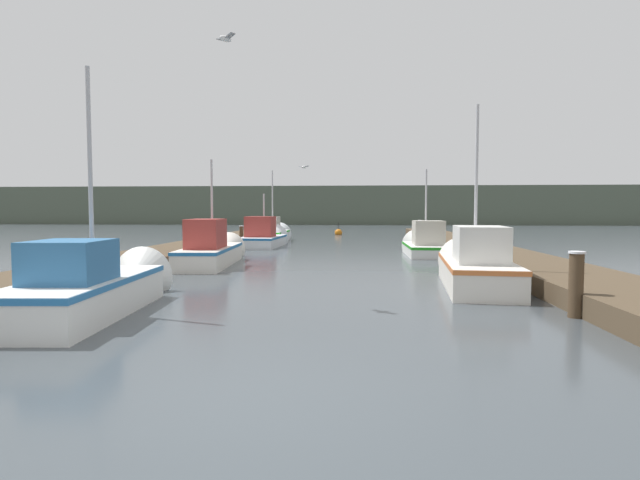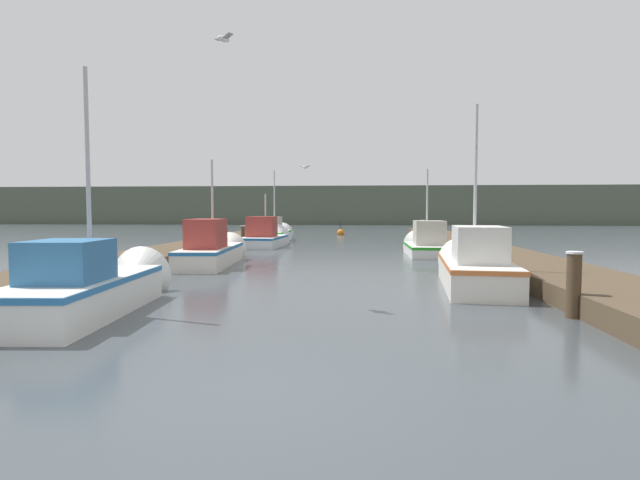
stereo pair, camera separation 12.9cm
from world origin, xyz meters
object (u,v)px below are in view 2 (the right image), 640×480
at_px(mooring_piling_3, 458,244).
at_px(channel_buoy, 341,233).
at_px(fishing_boat_0, 95,286).
at_px(fishing_boat_5, 275,234).
at_px(fishing_boat_1, 473,265).
at_px(fishing_boat_2, 214,249).
at_px(mooring_piling_1, 422,230).
at_px(seagull_lead, 305,167).
at_px(mooring_piling_0, 574,285).
at_px(fishing_boat_4, 267,237).
at_px(seagull_1, 224,39).
at_px(mooring_piling_2, 243,235).
at_px(fishing_boat_3, 426,245).

distance_m(mooring_piling_3, channel_buoy, 18.81).
distance_m(fishing_boat_0, fishing_boat_5, 21.42).
relative_size(fishing_boat_1, fishing_boat_2, 0.95).
bearing_deg(mooring_piling_1, seagull_lead, -127.43).
bearing_deg(mooring_piling_0, mooring_piling_1, 89.87).
relative_size(fishing_boat_2, fishing_boat_4, 1.14).
relative_size(fishing_boat_0, seagull_1, 10.46).
xyz_separation_m(fishing_boat_1, fishing_boat_4, (-7.88, 13.19, -0.04)).
bearing_deg(channel_buoy, mooring_piling_2, -112.16).
height_order(fishing_boat_2, mooring_piling_1, fishing_boat_2).
relative_size(mooring_piling_2, seagull_1, 2.20).
distance_m(fishing_boat_2, mooring_piling_3, 9.72).
bearing_deg(mooring_piling_3, seagull_1, -123.55).
relative_size(fishing_boat_4, fishing_boat_5, 1.00).
bearing_deg(channel_buoy, fishing_boat_1, -80.16).
relative_size(fishing_boat_2, mooring_piling_3, 5.54).
bearing_deg(mooring_piling_2, mooring_piling_3, -30.43).
xyz_separation_m(fishing_boat_2, seagull_1, (2.36, -7.02, 4.95)).
bearing_deg(fishing_boat_2, fishing_boat_4, 84.53).
relative_size(mooring_piling_3, seagull_lead, 2.07).
bearing_deg(fishing_boat_0, fishing_boat_4, 85.73).
height_order(fishing_boat_2, channel_buoy, fishing_boat_2).
height_order(fishing_boat_2, fishing_boat_3, fishing_boat_2).
bearing_deg(fishing_boat_4, mooring_piling_1, 32.46).
distance_m(fishing_boat_0, mooring_piling_0, 8.81).
xyz_separation_m(mooring_piling_0, channel_buoy, (-5.32, 29.51, -0.44)).
height_order(fishing_boat_2, mooring_piling_0, fishing_boat_2).
bearing_deg(mooring_piling_1, fishing_boat_5, -173.91).
height_order(fishing_boat_2, seagull_1, seagull_1).
distance_m(mooring_piling_1, seagull_lead, 11.01).
distance_m(fishing_boat_4, mooring_piling_1, 10.23).
height_order(fishing_boat_3, seagull_1, seagull_1).
bearing_deg(fishing_boat_1, seagull_lead, 124.16).
bearing_deg(mooring_piling_0, seagull_1, 169.20).
distance_m(fishing_boat_0, fishing_boat_2, 8.34).
bearing_deg(mooring_piling_0, fishing_boat_0, -179.62).
height_order(fishing_boat_2, mooring_piling_3, fishing_boat_2).
height_order(fishing_boat_5, seagull_lead, fishing_boat_5).
relative_size(fishing_boat_3, seagull_lead, 8.85).
relative_size(fishing_boat_3, seagull_1, 9.50).
height_order(fishing_boat_0, mooring_piling_0, fishing_boat_0).
bearing_deg(fishing_boat_0, fishing_boat_5, 86.48).
xyz_separation_m(fishing_boat_4, mooring_piling_1, (8.82, 5.18, 0.20)).
bearing_deg(mooring_piling_3, fishing_boat_4, 147.82).
distance_m(fishing_boat_3, fishing_boat_4, 9.03).
height_order(mooring_piling_2, channel_buoy, mooring_piling_2).
bearing_deg(mooring_piling_0, fishing_boat_5, 112.93).
bearing_deg(fishing_boat_4, seagull_lead, -50.61).
xyz_separation_m(fishing_boat_1, seagull_1, (-5.74, -2.70, 4.96)).
bearing_deg(fishing_boat_5, channel_buoy, 65.77).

